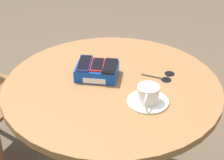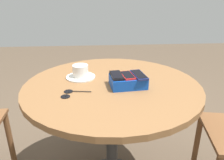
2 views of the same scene
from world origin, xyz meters
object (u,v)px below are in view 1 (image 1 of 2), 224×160
at_px(phone_red, 98,65).
at_px(phone_black, 110,66).
at_px(round_table, 112,105).
at_px(phone_box, 97,71).
at_px(sunglasses, 166,77).
at_px(coffee_cup, 148,94).
at_px(saucer, 148,102).
at_px(phone_navy, 84,63).

bearing_deg(phone_red, phone_black, -1.01).
xyz_separation_m(round_table, phone_box, (-0.08, 0.04, 0.14)).
height_order(round_table, sunglasses, sunglasses).
height_order(round_table, phone_black, phone_black).
height_order(round_table, phone_box, phone_box).
height_order(round_table, coffee_cup, coffee_cup).
height_order(phone_box, phone_black, phone_black).
bearing_deg(sunglasses, phone_box, -166.24).
relative_size(phone_box, saucer, 1.16).
distance_m(round_table, phone_black, 0.18).
relative_size(phone_navy, phone_red, 1.19).
bearing_deg(saucer, sunglasses, 77.74).
relative_size(phone_red, phone_black, 0.94).
relative_size(round_table, coffee_cup, 7.78).
bearing_deg(coffee_cup, phone_box, 150.31).
xyz_separation_m(phone_navy, coffee_cup, (0.31, -0.14, -0.02)).
height_order(phone_box, phone_navy, phone_navy).
relative_size(phone_navy, phone_black, 1.12).
xyz_separation_m(phone_red, sunglasses, (0.30, 0.07, -0.06)).
xyz_separation_m(round_table, coffee_cup, (0.17, -0.10, 0.16)).
distance_m(phone_box, phone_red, 0.03).
height_order(phone_red, saucer, phone_red).
bearing_deg(coffee_cup, phone_navy, 155.10).
bearing_deg(round_table, phone_red, 150.03).
bearing_deg(coffee_cup, saucer, 90.48).
height_order(coffee_cup, sunglasses, coffee_cup).
relative_size(phone_red, sunglasses, 0.86).
bearing_deg(coffee_cup, phone_red, 149.69).
height_order(round_table, saucer, saucer).
distance_m(phone_red, phone_black, 0.06).
relative_size(saucer, coffee_cup, 1.37).
bearing_deg(phone_box, sunglasses, 13.76).
distance_m(phone_box, saucer, 0.29).
bearing_deg(saucer, phone_black, 143.55).
xyz_separation_m(phone_red, saucer, (0.25, -0.14, -0.06)).
xyz_separation_m(phone_red, coffee_cup, (0.25, -0.15, -0.02)).
xyz_separation_m(saucer, coffee_cup, (0.00, -0.00, 0.04)).
distance_m(phone_navy, sunglasses, 0.37).
xyz_separation_m(phone_navy, sunglasses, (0.36, 0.07, -0.06)).
bearing_deg(phone_box, round_table, -27.99).
height_order(round_table, phone_navy, phone_navy).
bearing_deg(round_table, saucer, -29.85).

